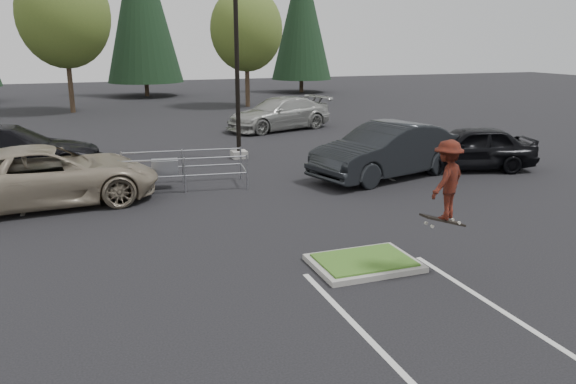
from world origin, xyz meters
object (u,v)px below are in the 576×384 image
object	(u,v)px
skateboarder	(446,180)
car_l_tan	(48,176)
conif_b	(141,1)
car_far_silver	(280,114)
light_pole	(236,43)
car_r_charc	(387,151)
car_r_black	(470,148)
decid_b	(64,18)
cart_corral	(169,167)
car_l_black	(7,151)
decid_c	(246,32)
conif_c	(302,16)

from	to	relation	value
skateboarder	car_l_tan	xyz separation A→B (m)	(-7.70, 8.36, -1.15)
conif_b	car_far_silver	xyz separation A→B (m)	(4.62, -21.88, -6.98)
light_pole	car_r_charc	size ratio (longest dim) A/B	1.76
car_r_black	car_l_tan	bearing A→B (deg)	-75.78
decid_b	car_r_charc	bearing A→B (deg)	-65.94
conif_b	car_l_tan	distance (m)	34.49
cart_corral	car_l_black	distance (m)	6.16
decid_c	car_r_black	distance (m)	23.35
conif_b	skateboarder	xyz separation A→B (m)	(1.20, -41.50, -5.83)
light_pole	cart_corral	xyz separation A→B (m)	(-3.40, -3.94, -3.84)
light_pole	decid_b	size ratio (longest dim) A/B	1.05
decid_c	car_l_tan	size ratio (longest dim) A/B	1.34
car_l_black	car_r_black	bearing A→B (deg)	-100.77
light_pole	conif_b	bearing A→B (deg)	91.01
car_l_tan	car_r_black	xyz separation A→B (m)	(14.50, -0.36, -0.05)
decid_c	car_l_black	xyz separation A→B (m)	(-13.99, -18.33, -4.33)
decid_b	skateboarder	distance (m)	32.60
decid_b	car_l_tan	xyz separation A→B (m)	(-0.49, -23.17, -5.17)
decid_c	car_l_black	distance (m)	23.46
car_r_black	car_far_silver	xyz separation A→B (m)	(-3.38, 11.62, 0.04)
decid_b	car_r_charc	distance (m)	26.27
car_r_charc	car_far_silver	distance (m)	11.62
decid_b	cart_corral	xyz separation A→B (m)	(3.11, -22.48, -5.33)
decid_c	car_far_silver	size ratio (longest dim) A/B	1.41
car_r_charc	conif_c	bearing A→B (deg)	147.77
conif_c	car_far_silver	world-z (taller)	conif_c
decid_b	car_far_silver	distance (m)	16.79
car_r_charc	car_far_silver	bearing A→B (deg)	163.45
conif_b	car_r_black	size ratio (longest dim) A/B	3.00
decid_c	car_l_black	world-z (taller)	decid_c
conif_c	car_far_silver	distance (m)	23.66
conif_b	skateboarder	world-z (taller)	conif_b
car_l_black	car_r_charc	distance (m)	13.29
cart_corral	skateboarder	xyz separation A→B (m)	(4.10, -9.06, 1.31)
car_r_charc	skateboarder	bearing A→B (deg)	-38.35
decid_c	conif_c	bearing A→B (deg)	50.36
light_pole	car_far_silver	xyz separation A→B (m)	(4.12, 6.62, -3.69)
light_pole	decid_b	bearing A→B (deg)	109.35
car_l_tan	car_far_silver	size ratio (longest dim) A/B	1.05
conif_b	skateboarder	distance (m)	41.92
car_l_black	cart_corral	bearing A→B (deg)	-119.07
conif_b	car_l_tan	world-z (taller)	conif_b
cart_corral	skateboarder	distance (m)	10.03
cart_corral	skateboarder	size ratio (longest dim) A/B	2.31
decid_b	decid_c	world-z (taller)	decid_b
decid_b	conif_b	world-z (taller)	conif_b
conif_b	cart_corral	size ratio (longest dim) A/B	3.49
light_pole	car_r_charc	world-z (taller)	light_pole
car_r_charc	decid_c	bearing A→B (deg)	160.33
decid_b	skateboarder	world-z (taller)	decid_b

